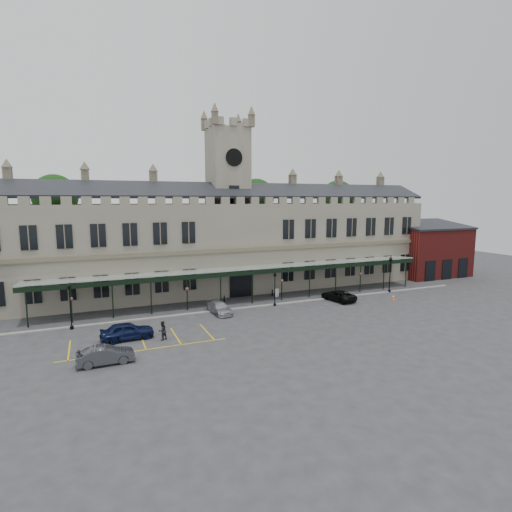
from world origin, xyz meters
name	(u,v)px	position (x,y,z in m)	size (l,w,h in m)	color
ground	(278,320)	(0.00, 0.00, 0.00)	(140.00, 140.00, 0.00)	#2E2E31
station_building	(229,244)	(0.00, 15.91, 6.47)	(60.00, 10.36, 17.30)	slate
clock_tower	(228,196)	(0.00, 16.00, 13.11)	(5.60, 5.60, 24.80)	slate
canopy	(251,284)	(0.00, 7.46, 2.40)	(50.00, 4.10, 4.30)	#8C9E93
brick_annex	(428,250)	(34.00, 12.97, 4.16)	(12.40, 8.36, 9.23)	maroon
kerb	(258,306)	(0.00, 5.50, 0.06)	(60.00, 0.40, 0.12)	gray
parking_markings	(143,342)	(-14.00, -1.50, 0.00)	(16.00, 6.00, 0.01)	gold
tree_behind_left	(55,198)	(-22.00, 25.00, 12.81)	(6.00, 6.00, 16.00)	#332314
tree_behind_mid	(256,198)	(8.00, 25.00, 12.81)	(6.00, 6.00, 16.00)	#332314
tree_behind_right	(338,198)	(24.00, 25.00, 12.81)	(6.00, 6.00, 16.00)	#332314
lamp_post_left	(70,302)	(-19.97, 4.92, 2.76)	(0.44, 0.44, 4.66)	black
lamp_post_mid	(275,285)	(2.05, 5.11, 2.50)	(0.40, 0.40, 4.22)	black
lamp_post_right	(390,271)	(19.52, 5.43, 2.93)	(0.47, 0.47, 4.95)	black
traffic_cone	(393,297)	(17.10, 1.93, 0.34)	(0.43, 0.43, 0.69)	#F25B07
sign_board	(277,293)	(4.19, 8.94, 0.54)	(0.62, 0.24, 1.10)	black
bollard_left	(224,299)	(-2.99, 9.01, 0.42)	(0.15, 0.15, 0.83)	black
bollard_right	(272,292)	(3.97, 9.90, 0.41)	(0.15, 0.15, 0.82)	black
car_left_a	(127,331)	(-15.21, -0.18, 0.80)	(1.88, 4.67, 1.59)	#0C1438
car_left_b	(106,355)	(-17.24, -5.22, 0.71)	(1.49, 4.28, 1.41)	#373A3F
car_taxi	(219,308)	(-5.00, 4.60, 0.63)	(1.77, 4.36, 1.27)	#929599
car_van	(338,295)	(10.43, 4.27, 0.66)	(2.20, 4.77, 1.32)	black
person_a	(80,360)	(-19.06, -5.70, 0.78)	(0.57, 0.37, 1.56)	black
person_b	(162,331)	(-12.30, -1.53, 0.87)	(0.84, 0.66, 1.74)	black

